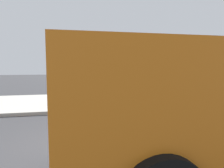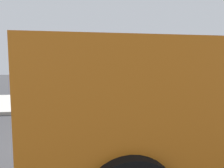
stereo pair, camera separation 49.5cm
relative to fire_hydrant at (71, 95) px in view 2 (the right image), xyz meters
The scene contains 5 objects.
ground_plane 5.79m from the fire_hydrant, 89.61° to the right, with size 80.00×80.00×0.00m, color #2D2D30.
sidewalk_curb 0.88m from the fire_hydrant, 86.93° to the left, with size 36.00×5.00×0.15m, color #99968E.
fire_hydrant is the anchor object (origin of this frame).
loose_tire 0.27m from the fire_hydrant, 117.98° to the right, with size 1.09×1.09×0.28m, color black.
stop_sign 3.36m from the fire_hydrant, 23.58° to the right, with size 0.76×0.08×2.22m.
Camera 2 is at (0.59, -4.65, 2.08)m, focal length 32.36 mm.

